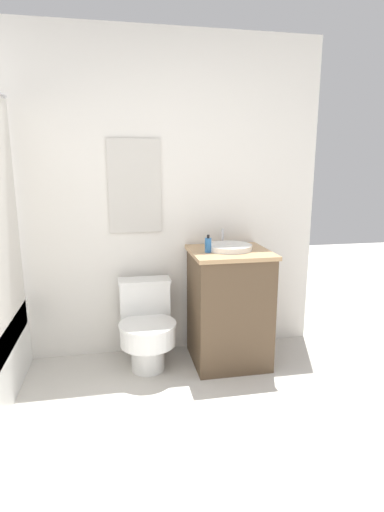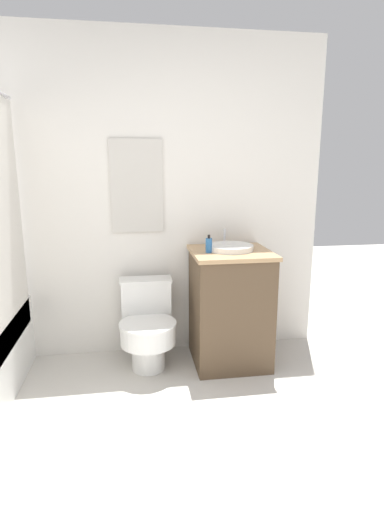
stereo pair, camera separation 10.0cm
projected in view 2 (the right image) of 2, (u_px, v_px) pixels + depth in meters
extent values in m
cube|color=white|center=(106.00, 201.00, 3.08)|extent=(3.44, 0.05, 2.50)
cube|color=beige|center=(137.00, 186.00, 3.06)|extent=(0.40, 0.02, 0.71)
cube|color=beige|center=(137.00, 186.00, 3.06)|extent=(0.37, 0.01, 0.68)
cylinder|color=white|center=(148.00, 354.00, 3.03)|extent=(0.25, 0.25, 0.23)
cylinder|color=white|center=(148.00, 334.00, 2.94)|extent=(0.41, 0.41, 0.14)
cylinder|color=white|center=(148.00, 324.00, 2.92)|extent=(0.42, 0.42, 0.02)
cube|color=white|center=(146.00, 303.00, 3.14)|extent=(0.38, 0.17, 0.36)
cube|color=white|center=(146.00, 280.00, 3.10)|extent=(0.40, 0.18, 0.02)
cube|color=brown|center=(230.00, 309.00, 3.08)|extent=(0.56, 0.55, 0.86)
cube|color=tan|center=(231.00, 253.00, 2.99)|extent=(0.59, 0.58, 0.03)
cylinder|color=white|center=(230.00, 247.00, 3.00)|extent=(0.35, 0.35, 0.04)
cylinder|color=silver|center=(224.00, 237.00, 3.18)|extent=(0.02, 0.02, 0.13)
cylinder|color=#2D6BB2|center=(209.00, 245.00, 2.91)|extent=(0.05, 0.05, 0.11)
cylinder|color=black|center=(209.00, 237.00, 2.89)|extent=(0.02, 0.02, 0.02)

